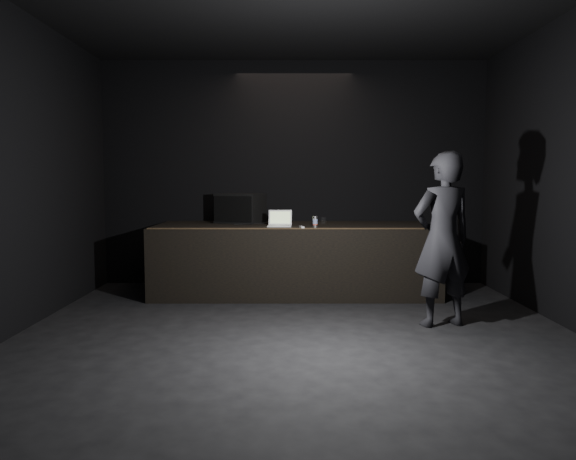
# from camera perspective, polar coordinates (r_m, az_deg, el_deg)

# --- Properties ---
(ground) EXTENTS (7.00, 7.00, 0.00)m
(ground) POSITION_cam_1_polar(r_m,az_deg,el_deg) (5.63, 1.04, -11.86)
(ground) COLOR black
(ground) RESTS_ON ground
(room_walls) EXTENTS (6.10, 7.10, 3.52)m
(room_walls) POSITION_cam_1_polar(r_m,az_deg,el_deg) (5.40, 1.07, 9.15)
(room_walls) COLOR black
(room_walls) RESTS_ON ground
(stage_riser) EXTENTS (4.00, 1.50, 1.00)m
(stage_riser) POSITION_cam_1_polar(r_m,az_deg,el_deg) (8.19, 0.66, -2.94)
(stage_riser) COLOR black
(stage_riser) RESTS_ON ground
(riser_lip) EXTENTS (3.92, 0.10, 0.01)m
(riser_lip) POSITION_cam_1_polar(r_m,az_deg,el_deg) (7.43, 0.74, 0.17)
(riser_lip) COLOR brown
(riser_lip) RESTS_ON stage_riser
(stage_monitor) EXTENTS (0.80, 0.70, 0.44)m
(stage_monitor) POSITION_cam_1_polar(r_m,az_deg,el_deg) (8.51, -4.90, 2.22)
(stage_monitor) COLOR black
(stage_monitor) RESTS_ON stage_riser
(cable) EXTENTS (0.74, 0.42, 0.02)m
(cable) POSITION_cam_1_polar(r_m,az_deg,el_deg) (8.26, -2.86, 0.66)
(cable) COLOR black
(cable) RESTS_ON stage_riser
(laptop) EXTENTS (0.34, 0.31, 0.22)m
(laptop) POSITION_cam_1_polar(r_m,az_deg,el_deg) (7.85, -0.84, 0.81)
(laptop) COLOR white
(laptop) RESTS_ON stage_riser
(beer_can) EXTENTS (0.07, 0.07, 0.16)m
(beer_can) POSITION_cam_1_polar(r_m,az_deg,el_deg) (7.59, 2.78, 0.82)
(beer_can) COLOR silver
(beer_can) RESTS_ON stage_riser
(plastic_cup) EXTENTS (0.08, 0.08, 0.10)m
(plastic_cup) POSITION_cam_1_polar(r_m,az_deg,el_deg) (8.25, 3.61, 0.95)
(plastic_cup) COLOR white
(plastic_cup) RESTS_ON stage_riser
(wii_remote) EXTENTS (0.07, 0.17, 0.03)m
(wii_remote) POSITION_cam_1_polar(r_m,az_deg,el_deg) (7.49, 1.40, 0.28)
(wii_remote) COLOR white
(wii_remote) RESTS_ON stage_riser
(person) EXTENTS (0.82, 0.65, 1.96)m
(person) POSITION_cam_1_polar(r_m,az_deg,el_deg) (6.51, 15.42, -0.93)
(person) COLOR black
(person) RESTS_ON ground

